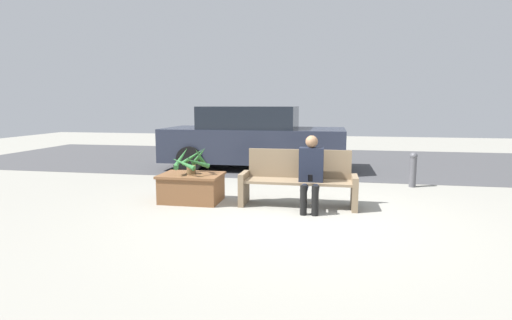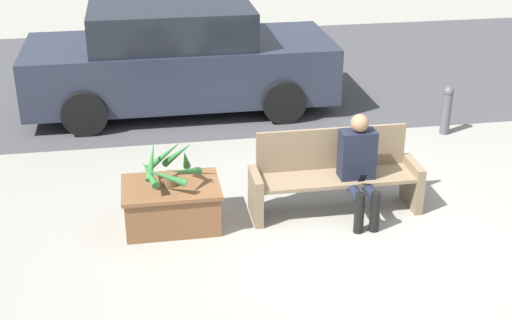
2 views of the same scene
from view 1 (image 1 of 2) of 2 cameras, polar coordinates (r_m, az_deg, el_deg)
The scene contains 8 objects.
ground_plane at distance 5.93m, azimuth 6.60°, elevation -7.95°, with size 30.00×30.00×0.00m, color gray.
road_surface at distance 11.56m, azimuth 8.59°, elevation -0.13°, with size 20.00×6.00×0.01m, color #424244.
bench at distance 6.43m, azimuth 6.05°, elevation -2.86°, with size 1.85×0.50×0.89m.
person_seated at distance 6.19m, azimuth 7.85°, elevation -1.47°, with size 0.38×0.60×1.15m.
planter_box at distance 6.77m, azimuth -9.19°, elevation -3.78°, with size 1.02×0.72×0.47m.
potted_plant at distance 6.69m, azimuth -9.37°, elevation -0.10°, with size 0.65×0.62×0.47m.
parked_car at distance 10.06m, azimuth -0.43°, elevation 3.10°, with size 4.48×1.98×1.56m.
bollard_post at distance 8.41m, azimuth 21.52°, elevation -1.17°, with size 0.14×0.14×0.69m.
Camera 1 is at (0.37, -5.69, 1.63)m, focal length 28.00 mm.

